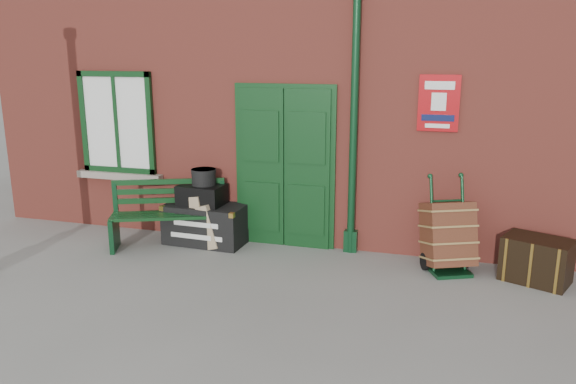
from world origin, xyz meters
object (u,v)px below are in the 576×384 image
at_px(bench, 169,212).
at_px(houdini_trunk, 206,223).
at_px(dark_trunk, 537,260).
at_px(porter_trolley, 448,235).

xyz_separation_m(bench, houdini_trunk, (0.44, 0.27, -0.20)).
xyz_separation_m(houdini_trunk, dark_trunk, (4.36, -0.19, -0.01)).
relative_size(houdini_trunk, dark_trunk, 1.52).
bearing_deg(porter_trolley, dark_trunk, -27.93).
xyz_separation_m(porter_trolley, dark_trunk, (1.03, -0.07, -0.19)).
distance_m(houdini_trunk, porter_trolley, 3.34).
bearing_deg(dark_trunk, porter_trolley, -160.88).
relative_size(bench, houdini_trunk, 1.44).
xyz_separation_m(houdini_trunk, porter_trolley, (3.33, -0.12, 0.17)).
xyz_separation_m(bench, dark_trunk, (4.80, 0.08, -0.22)).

